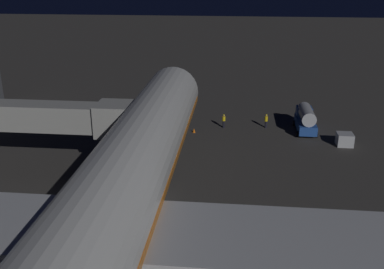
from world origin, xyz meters
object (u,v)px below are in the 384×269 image
airliner_at_gate (100,228)px  fuel_tanker (306,118)px  ground_crew_under_port_wing (224,120)px  jet_bridge (26,116)px  ground_crew_marshaller_fwd (266,120)px  baggage_container_far_row (345,139)px  traffic_cone_nose_starboard (159,129)px  traffic_cone_nose_port (194,130)px

airliner_at_gate → fuel_tanker: size_ratio=11.20×
fuel_tanker → ground_crew_under_port_wing: (10.07, -0.12, -0.66)m
jet_bridge → ground_crew_marshaller_fwd: (-23.85, -15.07, -4.66)m
baggage_container_far_row → traffic_cone_nose_starboard: bearing=-6.3°
traffic_cone_nose_port → traffic_cone_nose_starboard: (4.40, 0.00, 0.00)m
airliner_at_gate → baggage_container_far_row: (-19.68, -28.08, -4.82)m
fuel_tanker → ground_crew_marshaller_fwd: (4.76, -0.67, -0.65)m
airliner_at_gate → ground_crew_marshaller_fwd: (-11.08, -33.17, -4.54)m
fuel_tanker → baggage_container_far_row: (-3.84, 4.42, -0.94)m
jet_bridge → traffic_cone_nose_starboard: 17.15m
jet_bridge → traffic_cone_nose_port: (-14.97, -12.39, -5.38)m
ground_crew_marshaller_fwd → traffic_cone_nose_port: bearing=16.8°
airliner_at_gate → jet_bridge: 22.15m
baggage_container_far_row → ground_crew_under_port_wing: ground_crew_under_port_wing is taller
jet_bridge → traffic_cone_nose_starboard: size_ratio=43.66×
baggage_container_far_row → ground_crew_under_port_wing: bearing=-18.1°
baggage_container_far_row → traffic_cone_nose_starboard: size_ratio=3.21×
jet_bridge → ground_crew_marshaller_fwd: size_ratio=13.32×
jet_bridge → ground_crew_under_port_wing: jet_bridge is taller
baggage_container_far_row → traffic_cone_nose_port: bearing=-7.8°
airliner_at_gate → traffic_cone_nose_starboard: size_ratio=115.61×
baggage_container_far_row → traffic_cone_nose_port: 17.65m
fuel_tanker → ground_crew_marshaller_fwd: bearing=-8.1°
ground_crew_marshaller_fwd → baggage_container_far_row: bearing=149.4°
jet_bridge → traffic_cone_nose_port: 20.16m
airliner_at_gate → ground_crew_under_port_wing: (-5.76, -32.61, -4.54)m
fuel_tanker → traffic_cone_nose_port: bearing=8.4°
airliner_at_gate → fuel_tanker: (-15.83, -32.49, -3.88)m
airliner_at_gate → traffic_cone_nose_starboard: airliner_at_gate is taller
traffic_cone_nose_starboard → ground_crew_under_port_wing: bearing=-165.0°
baggage_container_far_row → ground_crew_under_port_wing: size_ratio=0.99×
jet_bridge → traffic_cone_nose_port: jet_bridge is taller
airliner_at_gate → fuel_tanker: airliner_at_gate is taller
airliner_at_gate → ground_crew_marshaller_fwd: 35.26m
fuel_tanker → traffic_cone_nose_starboard: bearing=6.4°
jet_bridge → baggage_container_far_row: jet_bridge is taller
traffic_cone_nose_starboard → baggage_container_far_row: bearing=173.7°
jet_bridge → ground_crew_under_port_wing: 24.00m
ground_crew_under_port_wing → ground_crew_marshaller_fwd: bearing=-174.0°
traffic_cone_nose_port → traffic_cone_nose_starboard: bearing=0.0°
baggage_container_far_row → traffic_cone_nose_port: size_ratio=3.21×
airliner_at_gate → jet_bridge: (12.77, -18.10, 0.12)m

